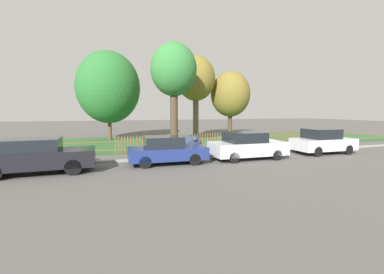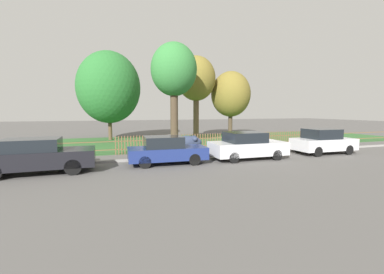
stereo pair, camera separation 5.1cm
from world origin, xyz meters
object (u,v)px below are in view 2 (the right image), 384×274
at_px(tree_nearest_kerb, 109,87).
at_px(tree_mid_park, 196,79).
at_px(parked_car_silver_hatchback, 37,156).
at_px(tree_far_left, 231,94).
at_px(covered_motorcycle, 188,143).
at_px(parked_car_navy_estate, 247,146).
at_px(parked_car_red_compact, 323,141).
at_px(parked_car_black_saloon, 166,150).
at_px(tree_behind_motorcycle, 174,71).

distance_m(tree_nearest_kerb, tree_mid_park, 7.95).
bearing_deg(parked_car_silver_hatchback, tree_far_left, 35.48).
relative_size(covered_motorcycle, tree_mid_park, 0.27).
relative_size(parked_car_navy_estate, parked_car_red_compact, 1.10).
height_order(parked_car_red_compact, tree_mid_park, tree_mid_park).
bearing_deg(parked_car_navy_estate, parked_car_black_saloon, 179.47).
bearing_deg(parked_car_red_compact, tree_nearest_kerb, 136.84).
height_order(covered_motorcycle, tree_nearest_kerb, tree_nearest_kerb).
xyz_separation_m(tree_nearest_kerb, tree_far_left, (11.44, -1.42, -0.47)).
xyz_separation_m(parked_car_navy_estate, tree_far_left, (4.36, 10.74, 3.53)).
height_order(tree_mid_park, tree_far_left, tree_mid_park).
xyz_separation_m(parked_car_navy_estate, tree_mid_park, (0.65, 10.47, 4.82)).
distance_m(parked_car_red_compact, tree_behind_motorcycle, 11.22).
relative_size(tree_nearest_kerb, tree_behind_motorcycle, 1.04).
relative_size(parked_car_silver_hatchback, parked_car_navy_estate, 1.09).
xyz_separation_m(parked_car_silver_hatchback, covered_motorcycle, (7.51, 2.68, -0.06)).
distance_m(covered_motorcycle, tree_behind_motorcycle, 6.28).
relative_size(parked_car_silver_hatchback, tree_far_left, 0.69).
distance_m(parked_car_silver_hatchback, tree_far_left, 18.49).
relative_size(parked_car_silver_hatchback, covered_motorcycle, 2.18).
relative_size(parked_car_black_saloon, parked_car_navy_estate, 0.94).
height_order(parked_car_black_saloon, covered_motorcycle, parked_car_black_saloon).
xyz_separation_m(covered_motorcycle, tree_mid_park, (3.30, 7.95, 4.86)).
distance_m(parked_car_silver_hatchback, parked_car_navy_estate, 10.16).
distance_m(parked_car_red_compact, tree_far_left, 11.27).
xyz_separation_m(covered_motorcycle, tree_nearest_kerb, (-4.42, 9.63, 4.04)).
xyz_separation_m(tree_behind_motorcycle, tree_far_left, (6.85, 4.28, -1.33)).
relative_size(parked_car_red_compact, tree_nearest_kerb, 0.47).
distance_m(parked_car_black_saloon, tree_far_left, 14.34).
bearing_deg(parked_car_navy_estate, parked_car_red_compact, 1.25).
height_order(covered_motorcycle, tree_behind_motorcycle, tree_behind_motorcycle).
xyz_separation_m(covered_motorcycle, tree_behind_motorcycle, (0.17, 3.93, 4.90)).
bearing_deg(tree_far_left, parked_car_silver_hatchback, -143.12).
xyz_separation_m(tree_mid_park, tree_far_left, (3.71, 0.27, -1.29)).
relative_size(parked_car_red_compact, tree_mid_park, 0.49).
bearing_deg(tree_far_left, parked_car_red_compact, -84.54).
xyz_separation_m(parked_car_red_compact, tree_behind_motorcycle, (-7.87, 6.37, 4.84)).
height_order(parked_car_red_compact, covered_motorcycle, parked_car_red_compact).
bearing_deg(tree_mid_park, parked_car_silver_hatchback, -135.49).
distance_m(parked_car_navy_estate, tree_mid_park, 11.55).
bearing_deg(parked_car_red_compact, parked_car_silver_hatchback, -178.19).
distance_m(parked_car_silver_hatchback, covered_motorcycle, 7.97).
xyz_separation_m(parked_car_navy_estate, covered_motorcycle, (-2.66, 2.53, -0.04)).
bearing_deg(tree_behind_motorcycle, parked_car_black_saloon, -107.68).
bearing_deg(tree_behind_motorcycle, tree_mid_park, 52.00).
bearing_deg(covered_motorcycle, tree_mid_park, 71.63).
xyz_separation_m(tree_behind_motorcycle, tree_mid_park, (3.14, 4.02, -0.04)).
bearing_deg(parked_car_black_saloon, parked_car_navy_estate, 1.13).
bearing_deg(covered_motorcycle, tree_nearest_kerb, 118.86).
xyz_separation_m(covered_motorcycle, tree_far_left, (7.02, 8.22, 3.57)).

